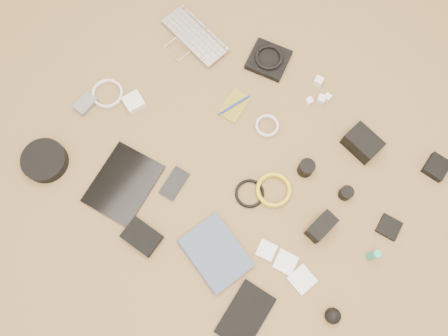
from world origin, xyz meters
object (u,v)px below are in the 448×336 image
Objects in this scene: phone at (174,183)px; dslr_camera at (362,143)px; tablet at (124,184)px; headphone_case at (45,161)px; laptop at (187,43)px; paperback at (196,268)px.

dslr_camera is at bearing 42.67° from phone.
tablet reaches higher than phone.
dslr_camera is at bearing 40.28° from headphone_case.
laptop is at bearing 117.52° from phone.
laptop is 1.77× the size of headphone_case.
headphone_case is at bearing -130.17° from dslr_camera.
dslr_camera reaches higher than headphone_case.
headphone_case is 0.72× the size of paperback.
dslr_camera is 0.81m from paperback.
dslr_camera is 0.48× the size of tablet.
dslr_camera is at bearing 13.83° from laptop.
headphone_case is 0.73m from paperback.
dslr_camera is 0.56× the size of paperback.
laptop is 2.44× the size of phone.
tablet is at bearing 95.17° from paperback.
phone is at bearing 68.88° from paperback.
dslr_camera is 0.76m from phone.
headphone_case is at bearing -158.89° from phone.
tablet is (0.19, -0.64, -0.01)m from laptop.
tablet is at bearing -148.71° from phone.
headphone_case is (-0.46, -0.24, 0.02)m from phone.
tablet is 0.32m from headphone_case.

